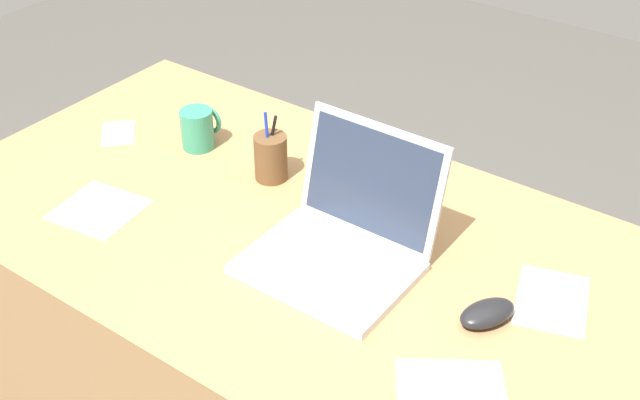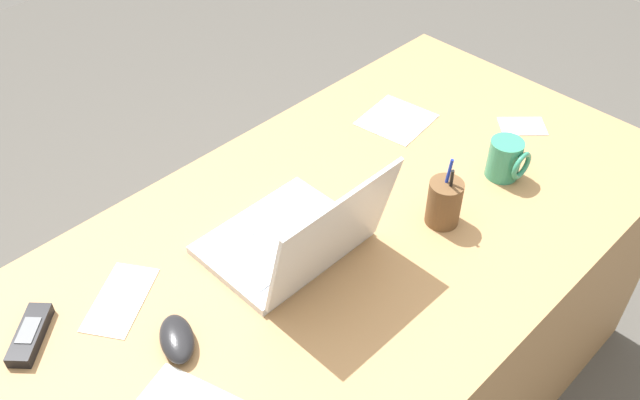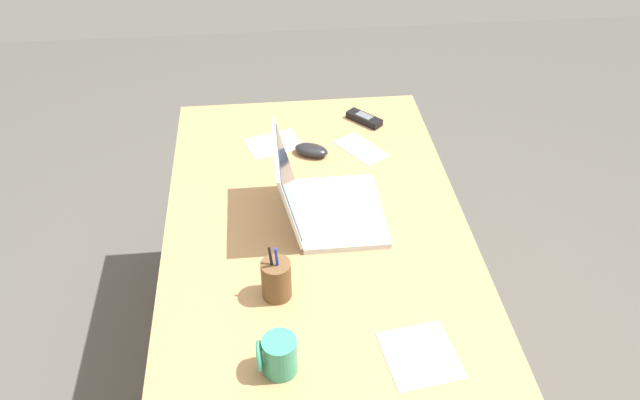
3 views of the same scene
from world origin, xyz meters
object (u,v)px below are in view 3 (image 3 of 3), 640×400
Objects in this scene: coffee_mug_white at (278,355)px; cordless_phone at (364,119)px; pen_holder at (276,279)px; computer_mouse at (311,150)px; laptop at (323,202)px.

coffee_mug_white is 0.77× the size of cordless_phone.
pen_holder is at bearing 156.45° from cordless_phone.
computer_mouse is at bearing -13.11° from pen_holder.
computer_mouse reaches higher than cordless_phone.
laptop is at bearing 158.32° from cordless_phone.
coffee_mug_white is at bearing 163.42° from laptop.
coffee_mug_white is 0.58× the size of pen_holder.
coffee_mug_white is 1.07m from cordless_phone.
computer_mouse is at bearing 132.16° from cordless_phone.
laptop is 0.54m from coffee_mug_white.
coffee_mug_white is 0.22m from pen_holder.
pen_holder is (-0.29, 0.15, 0.00)m from laptop.
laptop reaches higher than cordless_phone.
coffee_mug_white reaches higher than cordless_phone.
laptop is 0.53m from cordless_phone.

